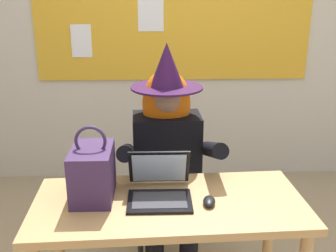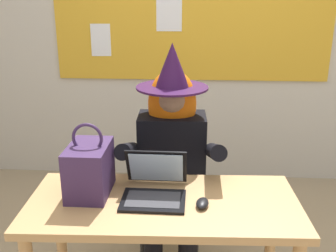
{
  "view_description": "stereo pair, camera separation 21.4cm",
  "coord_description": "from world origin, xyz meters",
  "px_view_note": "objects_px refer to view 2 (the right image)",
  "views": [
    {
      "loc": [
        -0.19,
        -1.74,
        1.69
      ],
      "look_at": [
        -0.11,
        0.29,
        1.01
      ],
      "focal_mm": 42.32,
      "sensor_mm": 36.0,
      "label": 1
    },
    {
      "loc": [
        0.02,
        -1.73,
        1.69
      ],
      "look_at": [
        -0.11,
        0.29,
        1.01
      ],
      "focal_mm": 42.32,
      "sensor_mm": 36.0,
      "label": 2
    }
  ],
  "objects_px": {
    "chair_at_desk": "(173,179)",
    "laptop": "(154,187)",
    "computer_mouse": "(202,203)",
    "handbag": "(89,169)",
    "desk_main": "(163,219)",
    "person_costumed": "(172,146)"
  },
  "relations": [
    {
      "from": "person_costumed",
      "to": "laptop",
      "type": "bearing_deg",
      "value": -9.15
    },
    {
      "from": "laptop",
      "to": "handbag",
      "type": "xyz_separation_m",
      "value": [
        -0.33,
        0.01,
        0.08
      ]
    },
    {
      "from": "person_costumed",
      "to": "computer_mouse",
      "type": "xyz_separation_m",
      "value": [
        0.18,
        -0.58,
        -0.06
      ]
    },
    {
      "from": "chair_at_desk",
      "to": "handbag",
      "type": "relative_size",
      "value": 2.4
    },
    {
      "from": "desk_main",
      "to": "handbag",
      "type": "xyz_separation_m",
      "value": [
        -0.38,
        0.06,
        0.24
      ]
    },
    {
      "from": "desk_main",
      "to": "computer_mouse",
      "type": "height_order",
      "value": "computer_mouse"
    },
    {
      "from": "chair_at_desk",
      "to": "laptop",
      "type": "distance_m",
      "value": 0.66
    },
    {
      "from": "desk_main",
      "to": "computer_mouse",
      "type": "bearing_deg",
      "value": -11.04
    },
    {
      "from": "chair_at_desk",
      "to": "laptop",
      "type": "relative_size",
      "value": 2.75
    },
    {
      "from": "desk_main",
      "to": "person_costumed",
      "type": "relative_size",
      "value": 0.96
    },
    {
      "from": "desk_main",
      "to": "handbag",
      "type": "bearing_deg",
      "value": 170.3
    },
    {
      "from": "chair_at_desk",
      "to": "computer_mouse",
      "type": "relative_size",
      "value": 8.71
    },
    {
      "from": "laptop",
      "to": "computer_mouse",
      "type": "bearing_deg",
      "value": -19.89
    },
    {
      "from": "desk_main",
      "to": "computer_mouse",
      "type": "xyz_separation_m",
      "value": [
        0.19,
        -0.04,
        0.12
      ]
    },
    {
      "from": "laptop",
      "to": "computer_mouse",
      "type": "distance_m",
      "value": 0.26
    },
    {
      "from": "laptop",
      "to": "computer_mouse",
      "type": "height_order",
      "value": "laptop"
    },
    {
      "from": "laptop",
      "to": "handbag",
      "type": "height_order",
      "value": "handbag"
    },
    {
      "from": "desk_main",
      "to": "handbag",
      "type": "distance_m",
      "value": 0.45
    },
    {
      "from": "computer_mouse",
      "to": "laptop",
      "type": "bearing_deg",
      "value": 169.03
    },
    {
      "from": "chair_at_desk",
      "to": "handbag",
      "type": "distance_m",
      "value": 0.79
    },
    {
      "from": "computer_mouse",
      "to": "handbag",
      "type": "xyz_separation_m",
      "value": [
        -0.57,
        0.1,
        0.12
      ]
    },
    {
      "from": "person_costumed",
      "to": "desk_main",
      "type": "bearing_deg",
      "value": -3.4
    }
  ]
}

